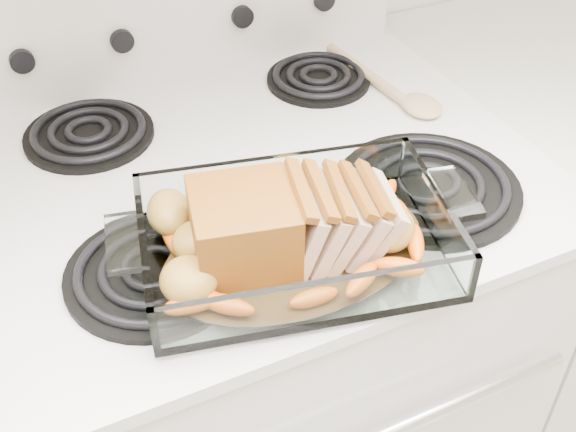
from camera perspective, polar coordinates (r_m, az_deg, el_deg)
name	(u,v)px	position (r m, az deg, el deg)	size (l,w,h in m)	color
electric_range	(259,364)	(1.34, -2.34, -11.59)	(0.78, 0.70, 1.12)	silver
counter_right	(545,262)	(1.63, 19.62, -3.42)	(0.58, 0.68, 0.93)	silver
baking_dish	(295,245)	(0.85, 0.58, -2.31)	(0.35, 0.23, 0.07)	silver
pork_roast	(277,229)	(0.82, -0.86, -1.04)	(0.24, 0.11, 0.09)	brown
roast_vegetables	(278,219)	(0.86, -0.82, -0.22)	(0.39, 0.21, 0.05)	orange
wooden_spoon	(397,91)	(1.18, 8.59, 9.72)	(0.08, 0.27, 0.02)	tan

